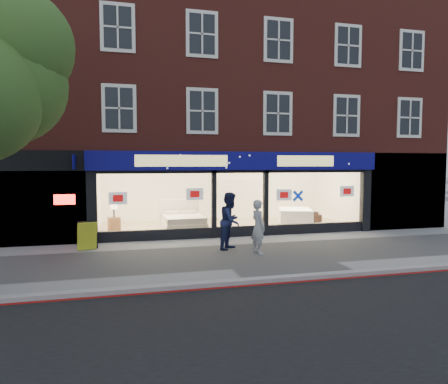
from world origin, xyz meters
name	(u,v)px	position (x,y,z in m)	size (l,w,h in m)	color
ground	(267,253)	(0.00, 0.00, 0.00)	(120.00, 120.00, 0.00)	gray
kerb_line	(311,281)	(0.00, -3.10, 0.01)	(60.00, 0.10, 0.01)	#8C0A07
kerb_stone	(308,277)	(0.00, -2.90, 0.06)	(60.00, 0.25, 0.12)	gray
showroom_floor	(226,226)	(0.00, 5.25, 0.05)	(11.00, 4.50, 0.10)	tan
building	(217,83)	(-0.02, 6.93, 6.67)	(19.00, 8.26, 10.30)	maroon
display_bed	(183,221)	(-2.02, 4.68, 0.43)	(1.77, 2.13, 1.17)	beige
bedside_table	(114,224)	(-4.81, 5.00, 0.38)	(0.45, 0.45, 0.55)	brown
mattress_stack	(295,217)	(3.10, 4.82, 0.45)	(1.90, 2.14, 0.70)	white
sofa	(303,217)	(3.70, 5.26, 0.35)	(1.73, 0.68, 0.51)	black
a_board	(87,236)	(-5.58, 1.91, 0.48)	(0.62, 0.40, 0.95)	gold
pedestrian_grey	(258,227)	(-0.27, 0.07, 0.85)	(0.62, 0.41, 1.71)	#9CA0A4
pedestrian_blue	(231,221)	(-0.96, 0.89, 0.95)	(0.92, 0.72, 1.90)	#181E44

